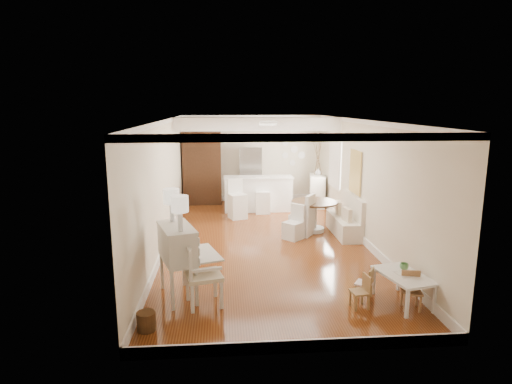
{
  "coord_description": "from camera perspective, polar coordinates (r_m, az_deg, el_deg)",
  "views": [
    {
      "loc": [
        -0.94,
        -9.39,
        3.12
      ],
      "look_at": [
        -0.18,
        0.3,
        1.14
      ],
      "focal_mm": 30.0,
      "sensor_mm": 36.0,
      "label": 1
    }
  ],
  "objects": [
    {
      "name": "branch_vase",
      "position": [
        13.5,
        8.27,
        2.72
      ],
      "size": [
        0.2,
        0.2,
        0.2
      ],
      "primitive_type": "imported",
      "rotation": [
        0.0,
        0.0,
        0.03
      ],
      "color": "white",
      "rests_on": "sideboard"
    },
    {
      "name": "bar_stool_left",
      "position": [
        11.91,
        -2.49,
        -0.95
      ],
      "size": [
        0.56,
        0.56,
        1.1
      ],
      "primitive_type": "cube",
      "rotation": [
        0.0,
        0.0,
        0.33
      ],
      "color": "white",
      "rests_on": "ground"
    },
    {
      "name": "gustavian_armchair",
      "position": [
        6.89,
        -6.98,
        -10.85
      ],
      "size": [
        0.7,
        0.7,
        1.01
      ],
      "primitive_type": "cube",
      "rotation": [
        0.0,
        0.0,
        1.8
      ],
      "color": "silver",
      "rests_on": "ground"
    },
    {
      "name": "sideboard",
      "position": [
        13.57,
        8.14,
        0.23
      ],
      "size": [
        0.62,
        1.09,
        0.98
      ],
      "primitive_type": "cube",
      "rotation": [
        0.0,
        0.0,
        -0.17
      ],
      "color": "silver",
      "rests_on": "ground"
    },
    {
      "name": "dining_table",
      "position": [
        10.8,
        7.74,
        -3.24
      ],
      "size": [
        1.38,
        1.38,
        0.78
      ],
      "primitive_type": "cylinder",
      "rotation": [
        0.0,
        0.0,
        0.24
      ],
      "color": "#422915",
      "rests_on": "ground"
    },
    {
      "name": "banquette",
      "position": [
        10.65,
        11.67,
        -3.02
      ],
      "size": [
        0.52,
        1.6,
        0.98
      ],
      "primitive_type": "cube",
      "color": "silver",
      "rests_on": "ground"
    },
    {
      "name": "breakfast_counter",
      "position": [
        12.8,
        0.29,
        -0.22
      ],
      "size": [
        2.05,
        0.65,
        1.03
      ],
      "primitive_type": "cube",
      "color": "white",
      "rests_on": "ground"
    },
    {
      "name": "fridge",
      "position": [
        13.78,
        0.76,
        2.25
      ],
      "size": [
        0.75,
        0.65,
        1.8
      ],
      "primitive_type": "imported",
      "color": "silver",
      "rests_on": "ground"
    },
    {
      "name": "kids_table",
      "position": [
        7.37,
        18.97,
        -12.1
      ],
      "size": [
        0.8,
        1.09,
        0.49
      ],
      "primitive_type": "cube",
      "rotation": [
        0.0,
        0.0,
        0.23
      ],
      "color": "white",
      "rests_on": "ground"
    },
    {
      "name": "kids_chair_b",
      "position": [
        7.36,
        14.21,
        -11.66
      ],
      "size": [
        0.36,
        0.36,
        0.53
      ],
      "primitive_type": "cube",
      "rotation": [
        0.0,
        0.0,
        -2.15
      ],
      "color": "#A6844B",
      "rests_on": "ground"
    },
    {
      "name": "wicker_basket",
      "position": [
        6.47,
        -14.41,
        -16.34
      ],
      "size": [
        0.35,
        0.35,
        0.27
      ],
      "primitive_type": "cylinder",
      "rotation": [
        0.0,
        0.0,
        0.38
      ],
      "color": "#492D16",
      "rests_on": "ground"
    },
    {
      "name": "slip_chair_near",
      "position": [
        10.13,
        5.0,
        -4.03
      ],
      "size": [
        0.56,
        0.56,
        0.82
      ],
      "primitive_type": "cube",
      "rotation": [
        0.0,
        0.0,
        -0.81
      ],
      "color": "silver",
      "rests_on": "ground"
    },
    {
      "name": "kids_chair_c",
      "position": [
        7.2,
        20.05,
        -12.29
      ],
      "size": [
        0.34,
        0.34,
        0.6
      ],
      "primitive_type": "cube",
      "rotation": [
        0.0,
        0.0,
        -0.2
      ],
      "color": "#A9784C",
      "rests_on": "ground"
    },
    {
      "name": "secretary_bureau",
      "position": [
        7.17,
        -10.39,
        -9.16
      ],
      "size": [
        1.21,
        1.22,
        1.22
      ],
      "primitive_type": "cube",
      "rotation": [
        0.0,
        0.0,
        0.32
      ],
      "color": "silver",
      "rests_on": "ground"
    },
    {
      "name": "room",
      "position": [
        9.83,
        1.28,
        4.87
      ],
      "size": [
        9.0,
        9.04,
        2.82
      ],
      "color": "brown",
      "rests_on": "ground"
    },
    {
      "name": "pencil_cup",
      "position": [
        7.44,
        19.14,
        -9.37
      ],
      "size": [
        0.18,
        0.18,
        0.11
      ],
      "primitive_type": "imported",
      "rotation": [
        0.0,
        0.0,
        0.43
      ],
      "color": "#5B9C5B",
      "rests_on": "kids_table"
    },
    {
      "name": "pantry_cabinet",
      "position": [
        13.73,
        -7.19,
        3.18
      ],
      "size": [
        1.2,
        0.6,
        2.3
      ],
      "primitive_type": "cube",
      "color": "#381E11",
      "rests_on": "ground"
    },
    {
      "name": "slip_chair_far",
      "position": [
        10.46,
        6.12,
        -2.99
      ],
      "size": [
        0.68,
        0.68,
        1.02
      ],
      "primitive_type": "cube",
      "rotation": [
        0.0,
        0.0,
        -2.14
      ],
      "color": "silver",
      "rests_on": "ground"
    },
    {
      "name": "bar_stool_right",
      "position": [
        12.48,
        0.92,
        -0.49
      ],
      "size": [
        0.43,
        0.43,
        1.04
      ],
      "primitive_type": "cube",
      "rotation": [
        0.0,
        0.0,
        -0.04
      ],
      "color": "white",
      "rests_on": "ground"
    },
    {
      "name": "kids_chair_a",
      "position": [
        7.02,
        13.65,
        -12.76
      ],
      "size": [
        0.3,
        0.3,
        0.54
      ],
      "primitive_type": "cube",
      "rotation": [
        0.0,
        0.0,
        -1.42
      ],
      "color": "#9B7546",
      "rests_on": "ground"
    }
  ]
}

